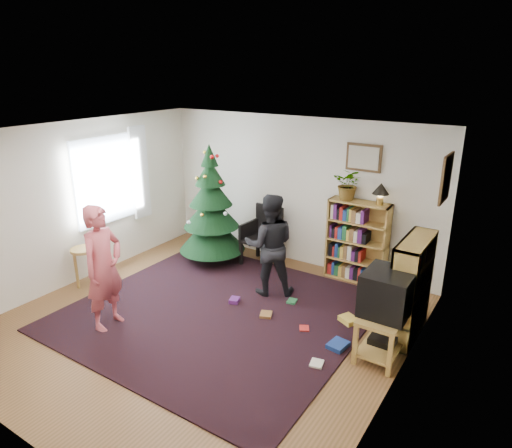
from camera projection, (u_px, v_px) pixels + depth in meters
The scene contains 23 objects.
floor at pixel (205, 322), 6.12m from camera, with size 5.00×5.00×0.00m, color brown.
ceiling at pixel (197, 134), 5.30m from camera, with size 5.00×5.00×0.00m, color white.
wall_back at pixel (296, 191), 7.69m from camera, with size 5.00×0.02×2.50m, color silver.
wall_front at pixel (6, 325), 3.73m from camera, with size 5.00×0.02×2.50m, color silver.
wall_left at pixel (75, 204), 7.00m from camera, with size 0.02×5.00×2.50m, color silver.
wall_right at pixel (400, 284), 4.42m from camera, with size 0.02×5.00×2.50m, color silver.
rug at pixel (218, 312), 6.36m from camera, with size 3.80×3.60×0.02m, color black.
window_pane at pixel (106, 180), 7.38m from camera, with size 0.04×1.20×1.40m, color silver.
curtain at pixel (140, 173), 7.91m from camera, with size 0.06×0.35×1.60m, color white.
picture_back at pixel (364, 158), 6.85m from camera, with size 0.55×0.03×0.42m.
picture_right at pixel (446, 178), 5.59m from camera, with size 0.03×0.50×0.60m.
christmas_tree at pixel (211, 214), 7.78m from camera, with size 1.14×1.14×2.06m.
bookshelf_back at pixel (357, 241), 7.14m from camera, with size 0.95×0.30×1.30m.
bookshelf_right at pixel (411, 287), 5.65m from camera, with size 0.30×0.95×1.30m.
tv_stand at pixel (384, 329), 5.36m from camera, with size 0.46×0.83×0.55m.
crt_tv at pixel (387, 293), 5.21m from camera, with size 0.54×0.58×0.51m.
armchair at pixel (264, 233), 7.82m from camera, with size 0.58×0.58×1.00m.
stool at pixel (84, 257), 6.96m from camera, with size 0.38×0.38×0.64m.
person_standing at pixel (104, 268), 5.78m from camera, with size 0.61×0.40×1.66m, color #B84951.
person_by_chair at pixel (270, 245), 6.67m from camera, with size 0.75×0.59×1.55m, color black.
potted_plant at pixel (349, 184), 6.95m from camera, with size 0.44×0.38×0.49m, color gray.
table_lamp at pixel (381, 190), 6.70m from camera, with size 0.25×0.25×0.33m.
floor_clutter at pixel (298, 323), 6.02m from camera, with size 1.90×1.33×0.08m.
Camera 1 is at (3.50, -4.11, 3.26)m, focal length 32.00 mm.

